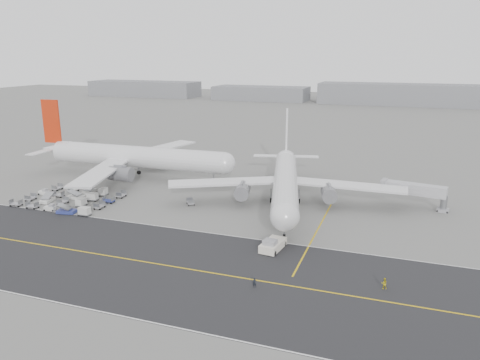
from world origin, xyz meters
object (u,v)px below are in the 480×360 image
(pushback_tug, at_px, (273,245))
(jet_bridge, at_px, (415,190))
(ground_crew_a, at_px, (255,283))
(airliner_b, at_px, (285,181))
(airliner_a, at_px, (132,156))
(ground_crew_b, at_px, (384,283))

(pushback_tug, height_order, jet_bridge, jet_bridge)
(ground_crew_a, bearing_deg, pushback_tug, 85.49)
(airliner_b, bearing_deg, airliner_a, 155.38)
(airliner_a, relative_size, ground_crew_b, 34.43)
(ground_crew_a, distance_m, ground_crew_b, 19.31)
(jet_bridge, relative_size, ground_crew_a, 9.81)
(airliner_b, distance_m, ground_crew_b, 42.86)
(jet_bridge, bearing_deg, airliner_a, -171.02)
(pushback_tug, distance_m, ground_crew_b, 21.23)
(airliner_a, height_order, pushback_tug, airliner_a)
(jet_bridge, relative_size, ground_crew_b, 8.56)
(pushback_tug, distance_m, jet_bridge, 41.70)
(jet_bridge, bearing_deg, ground_crew_a, -104.79)
(ground_crew_a, height_order, ground_crew_b, ground_crew_b)
(airliner_b, xyz_separation_m, jet_bridge, (28.31, 7.27, -1.58))
(airliner_a, relative_size, ground_crew_a, 39.43)
(airliner_a, relative_size, jet_bridge, 4.02)
(airliner_b, distance_m, pushback_tug, 27.64)
(pushback_tug, height_order, ground_crew_b, pushback_tug)
(airliner_a, bearing_deg, ground_crew_b, -123.32)
(airliner_a, distance_m, ground_crew_a, 72.41)
(airliner_a, height_order, jet_bridge, airliner_a)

